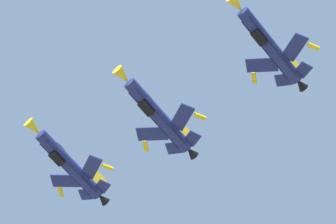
# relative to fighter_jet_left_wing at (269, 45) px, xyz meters

# --- Properties ---
(fighter_jet_left_wing) EXTENTS (14.02, 11.45, 4.80)m
(fighter_jet_left_wing) POSITION_rel_fighter_jet_left_wing_xyz_m (0.00, 0.00, 0.00)
(fighter_jet_left_wing) COLOR navy
(fighter_jet_right_wing) EXTENTS (14.02, 11.49, 4.64)m
(fighter_jet_right_wing) POSITION_rel_fighter_jet_left_wing_xyz_m (-11.14, 12.37, -2.97)
(fighter_jet_right_wing) COLOR navy
(fighter_jet_left_outer) EXTENTS (14.02, 11.45, 4.79)m
(fighter_jet_left_outer) POSITION_rel_fighter_jet_left_wing_xyz_m (-20.21, 23.93, -0.94)
(fighter_jet_left_outer) COLOR navy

